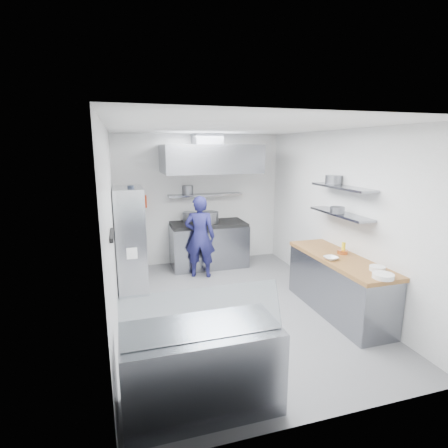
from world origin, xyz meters
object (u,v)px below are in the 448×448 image
object	(u,v)px
wire_rack	(131,239)
display_case	(202,368)
chef	(200,237)
gas_range	(209,246)

from	to	relation	value
wire_rack	display_case	distance (m)	3.35
chef	display_case	world-z (taller)	chef
gas_range	wire_rack	xyz separation A→B (m)	(-1.63, -0.83, 0.48)
display_case	wire_rack	bearing A→B (deg)	99.22
gas_range	display_case	size ratio (longest dim) A/B	1.07
wire_rack	gas_range	bearing A→B (deg)	27.07
chef	wire_rack	bearing A→B (deg)	30.68
gas_range	display_case	bearing A→B (deg)	-105.02
chef	display_case	bearing A→B (deg)	96.70
gas_range	display_case	xyz separation A→B (m)	(-1.10, -4.10, -0.03)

